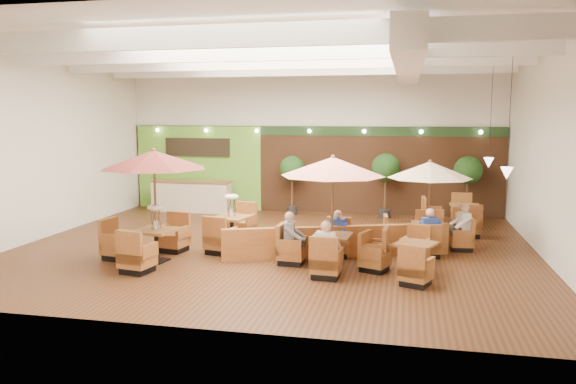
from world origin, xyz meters
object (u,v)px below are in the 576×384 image
(table_5, at_px, (456,218))
(diner_1, at_px, (337,228))
(diner_0, at_px, (326,244))
(diner_3, at_px, (429,228))
(topiary_0, at_px, (292,171))
(diner_2, at_px, (292,233))
(table_3, at_px, (232,227))
(table_1, at_px, (333,191))
(diner_4, at_px, (462,222))
(table_4, at_px, (403,258))
(table_0, at_px, (152,181))
(service_counter, at_px, (192,196))
(topiary_1, at_px, (386,170))
(table_2, at_px, (429,188))
(booth_divider, at_px, (337,242))
(topiary_2, at_px, (468,173))

(table_5, distance_m, diner_1, 5.32)
(diner_0, bearing_deg, diner_3, 50.64)
(topiary_0, bearing_deg, diner_2, -78.50)
(table_3, distance_m, diner_1, 3.15)
(table_1, xyz_separation_m, diner_4, (3.22, 2.33, -1.07))
(diner_0, bearing_deg, topiary_0, 111.28)
(table_3, relative_size, table_4, 1.08)
(table_0, height_order, table_1, table_0)
(service_counter, distance_m, table_5, 9.62)
(topiary_1, bearing_deg, table_3, -128.19)
(service_counter, height_order, table_5, service_counter)
(table_0, height_order, topiary_0, table_0)
(table_3, bearing_deg, table_2, 18.27)
(table_2, relative_size, table_3, 0.86)
(table_4, bearing_deg, table_2, 97.66)
(topiary_1, bearing_deg, table_2, -73.54)
(diner_1, bearing_deg, diner_4, -144.39)
(topiary_1, height_order, diner_3, topiary_1)
(service_counter, xyz_separation_m, booth_divider, (6.24, -5.77, -0.17))
(diner_0, distance_m, diner_4, 4.63)
(table_1, relative_size, table_2, 1.10)
(table_3, bearing_deg, service_counter, 134.02)
(table_3, distance_m, topiary_1, 6.66)
(topiary_2, height_order, diner_4, topiary_2)
(service_counter, distance_m, diner_2, 8.45)
(table_3, xyz_separation_m, diner_4, (6.28, 0.64, 0.27))
(topiary_0, height_order, diner_1, topiary_0)
(table_1, relative_size, diner_3, 3.32)
(table_5, relative_size, diner_3, 3.36)
(table_0, xyz_separation_m, diner_3, (6.74, 1.88, -1.25))
(table_1, bearing_deg, booth_divider, 91.54)
(booth_divider, xyz_separation_m, diner_3, (2.30, 0.56, 0.36))
(service_counter, relative_size, table_2, 1.22)
(table_1, bearing_deg, topiary_1, 84.80)
(table_1, distance_m, table_3, 3.74)
(table_3, bearing_deg, diner_1, -1.42)
(topiary_1, bearing_deg, table_1, -98.24)
(service_counter, distance_m, diner_4, 10.37)
(diner_2, bearing_deg, service_counter, -148.70)
(diner_0, height_order, diner_4, diner_0)
(table_2, height_order, table_5, table_2)
(diner_1, bearing_deg, service_counter, -29.30)
(table_2, xyz_separation_m, table_5, (0.96, 2.83, -1.30))
(table_1, bearing_deg, diner_3, 34.81)
(table_1, xyz_separation_m, table_4, (1.69, -0.23, -1.49))
(table_2, xyz_separation_m, topiary_2, (1.45, 4.51, -0.01))
(topiary_1, bearing_deg, diner_4, -63.72)
(service_counter, relative_size, table_3, 1.05)
(service_counter, xyz_separation_m, diner_2, (5.22, -6.64, 0.19))
(table_3, distance_m, table_5, 7.23)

